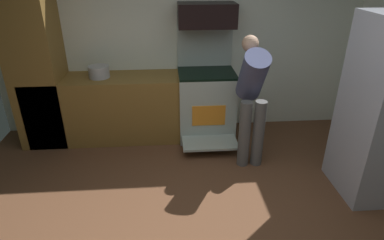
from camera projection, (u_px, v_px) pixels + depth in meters
name	position (u px, v px, depth m)	size (l,w,h in m)	color
ground_plane	(197.00, 236.00, 3.05)	(5.20, 4.80, 0.02)	brown
wall_back	(182.00, 40.00, 4.57)	(5.20, 0.12, 2.60)	silver
lower_cabinet_run	(120.00, 108.00, 4.56)	(2.40, 0.60, 0.90)	olive
cabinet_column	(37.00, 68.00, 4.22)	(0.60, 0.60, 2.10)	olive
oven_range	(206.00, 102.00, 4.60)	(0.76, 1.02, 1.52)	#ADBDB5
microwave	(207.00, 15.00, 4.18)	(0.74, 0.38, 0.30)	black
person_cook	(252.00, 93.00, 3.84)	(0.31, 0.62, 1.52)	#585858
stock_pot	(99.00, 72.00, 4.31)	(0.27, 0.27, 0.15)	#AEB0B7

